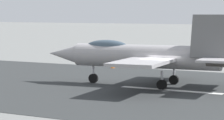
# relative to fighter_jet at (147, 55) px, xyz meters

# --- Properties ---
(ground_plane) EXTENTS (400.00, 400.00, 0.00)m
(ground_plane) POSITION_rel_fighter_jet_xyz_m (-1.76, 1.36, -2.39)
(ground_plane) COLOR slate
(runway_strip) EXTENTS (240.00, 26.00, 0.02)m
(runway_strip) POSITION_rel_fighter_jet_xyz_m (-1.78, 1.36, -2.38)
(runway_strip) COLOR #2E3031
(runway_strip) RESTS_ON ground
(fighter_jet) EXTENTS (16.21, 13.71, 5.58)m
(fighter_jet) POSITION_rel_fighter_jet_xyz_m (0.00, 0.00, 0.00)
(fighter_jet) COLOR #A19EA0
(fighter_jet) RESTS_ON ground
(marker_cone_mid) EXTENTS (0.44, 0.44, 0.55)m
(marker_cone_mid) POSITION_rel_fighter_jet_xyz_m (8.81, -10.41, -2.11)
(marker_cone_mid) COLOR orange
(marker_cone_mid) RESTS_ON ground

